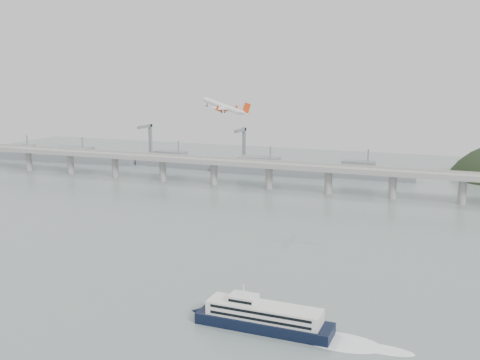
% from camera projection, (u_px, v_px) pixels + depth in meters
% --- Properties ---
extents(ground, '(900.00, 900.00, 0.00)m').
position_uv_depth(ground, '(200.00, 272.00, 274.47)').
color(ground, slate).
rests_on(ground, ground).
extents(bridge, '(800.00, 22.00, 23.90)m').
position_uv_depth(bridge, '(303.00, 170.00, 454.66)').
color(bridge, gray).
rests_on(bridge, ground).
extents(distant_fleet, '(453.00, 60.90, 40.00)m').
position_uv_depth(distant_fleet, '(172.00, 161.00, 570.88)').
color(distant_fleet, slate).
rests_on(distant_fleet, ground).
extents(ferry, '(87.05, 15.74, 16.43)m').
position_uv_depth(ferry, '(264.00, 317.00, 213.81)').
color(ferry, black).
rests_on(ferry, ground).
extents(airliner, '(35.07, 31.62, 13.09)m').
position_uv_depth(airliner, '(225.00, 107.00, 357.05)').
color(airliner, white).
rests_on(airliner, ground).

